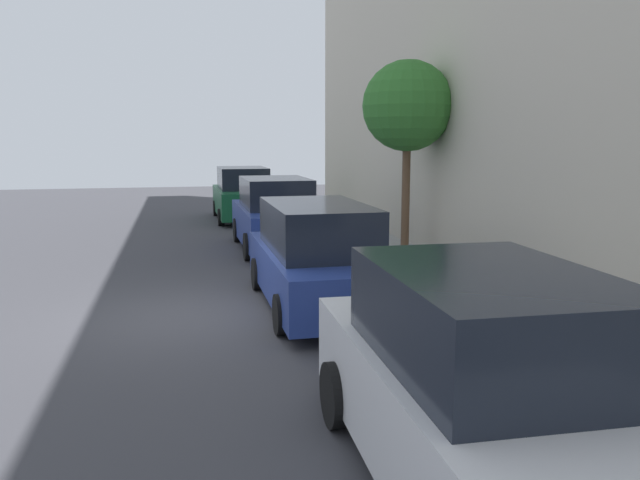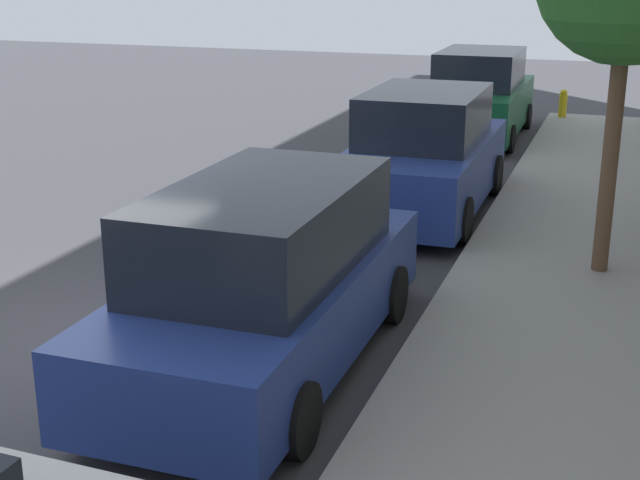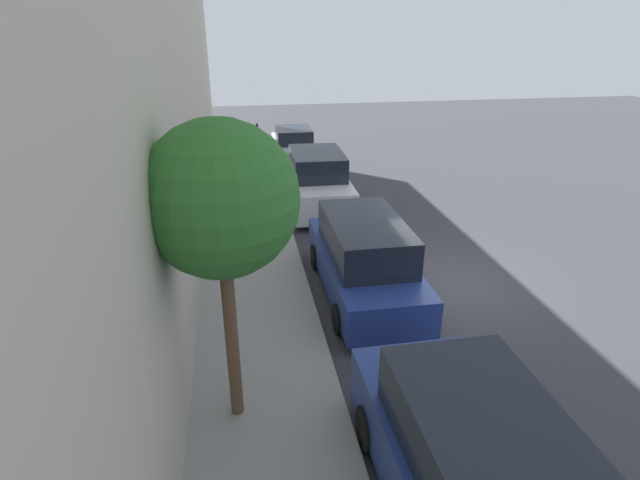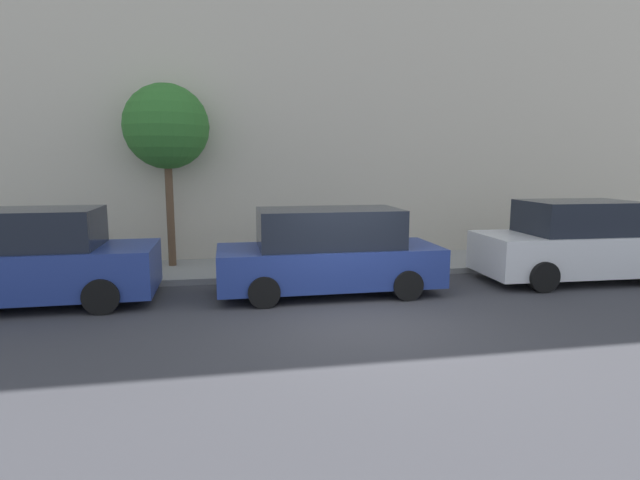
{
  "view_description": "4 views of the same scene",
  "coord_description": "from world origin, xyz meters",
  "px_view_note": "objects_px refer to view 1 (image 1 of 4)",
  "views": [
    {
      "loc": [
        -0.17,
        -10.71,
        3.06
      ],
      "look_at": [
        2.6,
        1.56,
        1.0
      ],
      "focal_mm": 35.0,
      "sensor_mm": 36.0,
      "label": 1
    },
    {
      "loc": [
        5.48,
        -7.5,
        3.98
      ],
      "look_at": [
        2.38,
        1.32,
        1.0
      ],
      "focal_mm": 50.0,
      "sensor_mm": 36.0,
      "label": 2
    },
    {
      "loc": [
        5.03,
        10.4,
        6.04
      ],
      "look_at": [
        3.1,
        -0.92,
        1.0
      ],
      "focal_mm": 28.0,
      "sensor_mm": 36.0,
      "label": 3
    },
    {
      "loc": [
        -8.47,
        2.37,
        2.9
      ],
      "look_at": [
        3.57,
        0.11,
        1.0
      ],
      "focal_mm": 28.0,
      "sensor_mm": 36.0,
      "label": 4
    }
  ],
  "objects_px": {
    "parked_suv_fourth": "(276,216)",
    "parked_minivan_third": "(317,257)",
    "parked_suv_second": "(485,390)",
    "fire_hydrant": "(277,199)",
    "parked_suv_fifth": "(243,195)",
    "street_tree": "(408,107)"
  },
  "relations": [
    {
      "from": "parked_suv_fourth",
      "to": "parked_minivan_third",
      "type": "bearing_deg",
      "value": -91.66
    },
    {
      "from": "parked_suv_second",
      "to": "fire_hydrant",
      "type": "height_order",
      "value": "parked_suv_second"
    },
    {
      "from": "parked_suv_fifth",
      "to": "parked_suv_fourth",
      "type": "bearing_deg",
      "value": -87.86
    },
    {
      "from": "parked_suv_fourth",
      "to": "parked_suv_second",
      "type": "bearing_deg",
      "value": -90.4
    },
    {
      "from": "parked_suv_fourth",
      "to": "fire_hydrant",
      "type": "distance_m",
      "value": 9.28
    },
    {
      "from": "parked_suv_fifth",
      "to": "fire_hydrant",
      "type": "distance_m",
      "value": 3.1
    },
    {
      "from": "fire_hydrant",
      "to": "parked_minivan_third",
      "type": "bearing_deg",
      "value": -96.06
    },
    {
      "from": "street_tree",
      "to": "parked_suv_second",
      "type": "bearing_deg",
      "value": -106.64
    },
    {
      "from": "parked_suv_fourth",
      "to": "street_tree",
      "type": "relative_size",
      "value": 1.01
    },
    {
      "from": "fire_hydrant",
      "to": "parked_suv_fifth",
      "type": "bearing_deg",
      "value": -123.39
    },
    {
      "from": "parked_suv_fourth",
      "to": "fire_hydrant",
      "type": "relative_size",
      "value": 6.98
    },
    {
      "from": "parked_minivan_third",
      "to": "parked_suv_second",
      "type": "bearing_deg",
      "value": -89.17
    },
    {
      "from": "parked_minivan_third",
      "to": "parked_suv_fifth",
      "type": "bearing_deg",
      "value": 90.31
    },
    {
      "from": "parked_minivan_third",
      "to": "fire_hydrant",
      "type": "height_order",
      "value": "parked_minivan_third"
    },
    {
      "from": "street_tree",
      "to": "fire_hydrant",
      "type": "distance_m",
      "value": 12.13
    },
    {
      "from": "parked_suv_fifth",
      "to": "fire_hydrant",
      "type": "height_order",
      "value": "parked_suv_fifth"
    },
    {
      "from": "parked_minivan_third",
      "to": "fire_hydrant",
      "type": "relative_size",
      "value": 7.11
    },
    {
      "from": "parked_minivan_third",
      "to": "parked_suv_fourth",
      "type": "distance_m",
      "value": 6.13
    },
    {
      "from": "parked_minivan_third",
      "to": "parked_suv_fourth",
      "type": "xyz_separation_m",
      "value": [
        0.18,
        6.13,
        0.01
      ]
    },
    {
      "from": "parked_minivan_third",
      "to": "parked_suv_fifth",
      "type": "xyz_separation_m",
      "value": [
        -0.07,
        12.71,
        0.01
      ]
    },
    {
      "from": "parked_suv_fourth",
      "to": "parked_suv_fifth",
      "type": "relative_size",
      "value": 1.0
    },
    {
      "from": "street_tree",
      "to": "parked_suv_fourth",
      "type": "bearing_deg",
      "value": 139.95
    }
  ]
}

